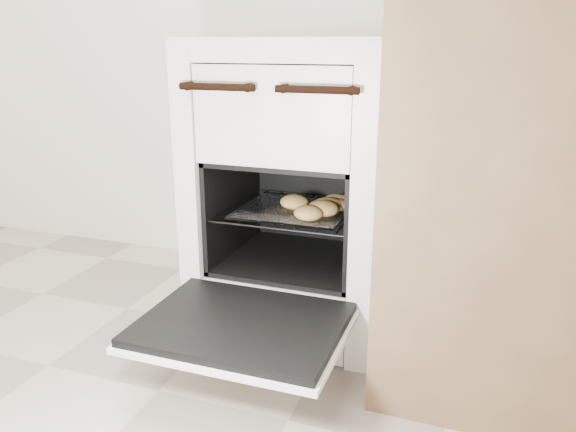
# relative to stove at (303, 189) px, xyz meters

# --- Properties ---
(stove) EXTENTS (0.53, 0.59, 0.81)m
(stove) POSITION_rel_stove_xyz_m (0.00, 0.00, 0.00)
(stove) COLOR silver
(stove) RESTS_ON ground
(oven_door) EXTENTS (0.48, 0.37, 0.03)m
(oven_door) POSITION_rel_stove_xyz_m (0.00, -0.45, -0.22)
(oven_door) COLOR black
(oven_door) RESTS_ON stove
(oven_rack) EXTENTS (0.39, 0.37, 0.01)m
(oven_rack) POSITION_rel_stove_xyz_m (-0.00, -0.06, -0.05)
(oven_rack) COLOR black
(oven_rack) RESTS_ON stove
(foil_sheet) EXTENTS (0.30, 0.27, 0.01)m
(foil_sheet) POSITION_rel_stove_xyz_m (0.00, -0.08, -0.04)
(foil_sheet) COLOR silver
(foil_sheet) RESTS_ON oven_rack
(baked_rolls) EXTENTS (0.22, 0.25, 0.04)m
(baked_rolls) POSITION_rel_stove_xyz_m (0.08, -0.08, -0.02)
(baked_rolls) COLOR #DDB258
(baked_rolls) RESTS_ON foil_sheet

